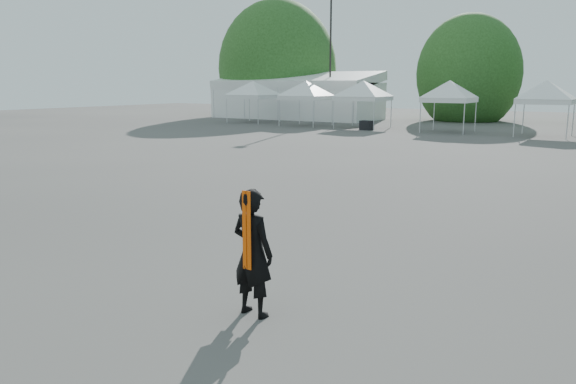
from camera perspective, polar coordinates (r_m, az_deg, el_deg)
The scene contains 12 objects.
ground at distance 10.71m, azimuth 3.41°, elevation -5.94°, with size 120.00×120.00×0.00m, color #474442.
marquee at distance 51.58m, azimuth 0.82°, elevation 9.68°, with size 15.00×6.25×4.23m.
light_pole_west at distance 48.79m, azimuth 4.34°, elevation 14.04°, with size 0.60×0.25×10.30m.
tree_far_w at distance 56.27m, azimuth -1.09°, elevation 12.39°, with size 4.80×4.80×7.30m.
tree_mid_w at distance 50.67m, azimuth 17.86°, elevation 11.36°, with size 4.16×4.16×6.33m.
tent_a at distance 46.30m, azimuth -3.55°, elevation 10.86°, with size 4.67×4.67×3.88m.
tent_b at distance 42.46m, azimuth 1.85°, elevation 10.87°, with size 4.42×4.42×3.88m.
tent_c at distance 40.63m, azimuth 7.67°, elevation 10.78°, with size 4.61×4.61×3.88m.
tent_d at distance 38.07m, azimuth 16.12°, elevation 10.45°, with size 4.22×4.22×3.88m.
tent_e at distance 36.90m, azimuth 24.83°, elevation 9.87°, with size 4.28×4.28×3.88m.
man at distance 7.57m, azimuth -3.61°, elevation -6.16°, with size 0.68×0.48×1.76m.
crate_west at distance 38.94m, azimuth 7.99°, elevation 6.73°, with size 0.82×0.63×0.63m, color black.
Camera 1 is at (4.93, -8.98, 3.10)m, focal length 35.00 mm.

